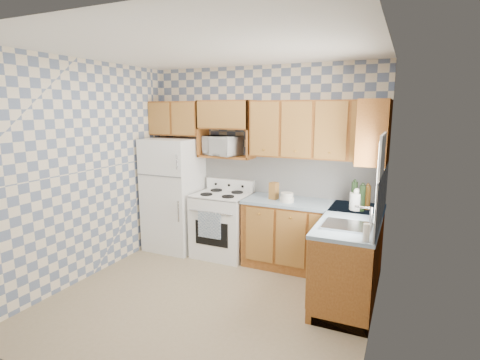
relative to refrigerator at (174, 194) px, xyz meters
name	(u,v)px	position (x,y,z in m)	size (l,w,h in m)	color
floor	(208,301)	(1.27, -1.25, -0.84)	(3.40, 3.40, 0.00)	#867452
back_wall	(261,163)	(1.27, 0.35, 0.51)	(3.40, 0.02, 2.70)	slate
right_wall	(378,198)	(2.97, -1.25, 0.51)	(0.02, 3.20, 2.70)	slate
backsplash_back	(288,175)	(1.68, 0.34, 0.36)	(2.60, 0.01, 0.56)	silver
backsplash_right	(382,196)	(2.96, -0.45, 0.36)	(0.01, 1.60, 0.56)	silver
refrigerator	(174,194)	(0.00, 0.00, 0.00)	(0.75, 0.70, 1.68)	white
stove_body	(222,225)	(0.80, 0.03, -0.39)	(0.76, 0.65, 0.90)	white
cooktop	(222,195)	(0.80, 0.03, 0.07)	(0.76, 0.65, 0.03)	silver
backguard	(230,185)	(0.80, 0.30, 0.16)	(0.76, 0.08, 0.17)	white
dish_towel_left	(204,224)	(0.70, -0.32, -0.29)	(0.17, 0.03, 0.36)	navy
dish_towel_right	(215,226)	(0.87, -0.32, -0.29)	(0.17, 0.03, 0.36)	navy
base_cabinets_back	(311,238)	(2.10, 0.05, -0.40)	(1.75, 0.60, 0.88)	brown
base_cabinets_right	(350,258)	(2.67, -0.45, -0.40)	(0.60, 1.60, 0.88)	brown
countertop_back	(312,204)	(2.10, 0.05, 0.06)	(1.77, 0.63, 0.04)	gray
countertop_right	(352,219)	(2.67, -0.45, 0.06)	(0.63, 1.60, 0.04)	gray
upper_cabinets_back	(317,130)	(2.10, 0.19, 1.01)	(1.75, 0.33, 0.74)	brown
upper_cabinets_fridge	(178,118)	(-0.02, 0.19, 1.13)	(0.82, 0.33, 0.50)	brown
upper_cabinets_right	(374,132)	(2.81, 0.00, 1.01)	(0.33, 0.70, 0.74)	brown
microwave_shelf	(227,157)	(0.80, 0.19, 0.60)	(0.80, 0.33, 0.03)	brown
microwave	(222,146)	(0.74, 0.17, 0.75)	(0.50, 0.34, 0.28)	white
sink	(348,226)	(2.67, -0.80, 0.09)	(0.48, 0.40, 0.03)	#B7B7BC
window	(381,178)	(2.96, -0.80, 0.61)	(0.02, 0.66, 0.86)	white
bottle_0	(354,195)	(2.63, -0.05, 0.25)	(0.07, 0.07, 0.33)	black
bottle_1	(362,198)	(2.73, -0.11, 0.24)	(0.07, 0.07, 0.31)	black
bottle_2	(367,198)	(2.78, -0.01, 0.22)	(0.07, 0.07, 0.29)	brown
knife_block	(274,191)	(1.59, 0.03, 0.19)	(0.10, 0.10, 0.23)	brown
electric_kettle	(356,201)	(2.67, -0.08, 0.18)	(0.16, 0.16, 0.21)	white
food_containers	(287,197)	(1.80, -0.06, 0.14)	(0.18, 0.18, 0.12)	beige
soap_bottle	(366,233)	(2.89, -1.19, 0.17)	(0.06, 0.06, 0.17)	beige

